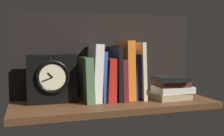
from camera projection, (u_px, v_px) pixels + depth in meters
The scene contains 13 objects.
ground_plane at pixel (115, 105), 112.62cm from camera, with size 85.14×29.28×2.50cm, color #4C2D19.
back_panel at pixel (106, 55), 124.19cm from camera, with size 85.14×1.20×38.09cm, color black.
book_green_romantic at pixel (86, 79), 113.08cm from camera, with size 3.38×16.23×18.71cm, color #476B44.
book_white_catcher at pixel (95, 73), 113.97cm from camera, with size 3.52×14.64×24.16cm, color silver.
book_blue_modern at pixel (102, 76), 115.00cm from camera, with size 1.81×13.40×21.05cm, color #2D4C8E.
book_red_requiem at pixel (108, 79), 116.03cm from camera, with size 3.63×15.18×18.24cm, color red.
book_black_skeptic at pixel (115, 73), 116.74cm from camera, with size 1.83×16.46×23.15cm, color black.
book_maroon_dawkins at pixel (120, 79), 117.67cm from camera, with size 2.20×15.53×17.67cm, color maroon.
book_orange_pandolfini at pixel (127, 70), 118.26cm from camera, with size 3.40×13.38×25.67cm, color orange.
book_navy_bierce at pixel (133, 76), 119.44cm from camera, with size 2.07×13.24×19.69cm, color #192147.
book_cream_twain at pixel (137, 70), 119.86cm from camera, with size 1.63×16.82×24.88cm, color beige.
framed_clock at pixel (52, 79), 108.74cm from camera, with size 19.94×6.53×20.16cm.
book_stack_side at pixel (171, 88), 118.28cm from camera, with size 17.17×14.24×10.18cm.
Camera 1 is at (-34.94, -105.22, 23.89)cm, focal length 42.97 mm.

